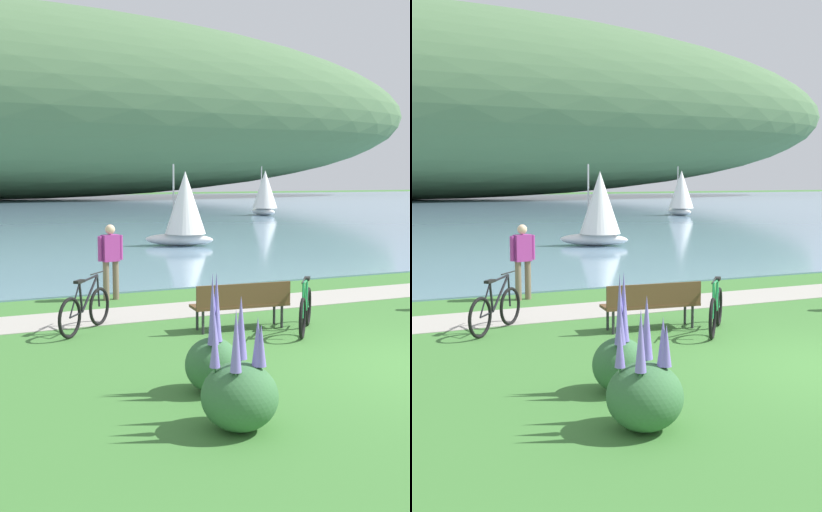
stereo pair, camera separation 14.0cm
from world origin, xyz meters
TOP-DOWN VIEW (x-y plane):
  - bay_water at (0.00, 47.57)m, footprint 180.00×80.00m
  - shoreline_path at (0.00, 5.22)m, footprint 60.00×1.50m
  - park_bench_near_camera at (-1.53, 3.15)m, footprint 1.83×0.63m
  - bicycle_leaning_near_bench at (-0.53, 2.57)m, footprint 1.13×1.44m
  - bicycle_beside_path at (-4.16, 4.16)m, footprint 1.24×1.34m
  - person_at_shoreline at (-2.94, 6.91)m, footprint 0.60×0.29m
  - echium_bush_closest_to_camera at (-3.63, -1.02)m, footprint 0.86×0.86m
  - echium_bush_mid_cluster at (-3.39, 0.25)m, footprint 0.72×0.72m
  - sailboat_nearest_to_shore at (2.69, 16.64)m, footprint 2.75×2.28m
  - sailboat_mid_bay at (15.27, 33.12)m, footprint 1.83×2.97m

SIDE VIEW (x-z plane):
  - shoreline_path at x=0.00m, z-range 0.00..0.01m
  - bay_water at x=0.00m, z-range 0.00..0.04m
  - bicycle_leaning_near_bench at x=-0.53m, z-range -0.11..0.90m
  - bicycle_beside_path at x=-4.16m, z-range -0.11..0.90m
  - echium_bush_closest_to_camera at x=-3.63m, z-range -0.30..1.16m
  - echium_bush_mid_cluster at x=-3.39m, z-range -0.33..1.24m
  - park_bench_near_camera at x=-1.53m, z-range 0.08..0.96m
  - person_at_shoreline at x=-2.94m, z-range 0.12..1.83m
  - sailboat_nearest_to_shore at x=2.69m, z-range -0.05..3.16m
  - sailboat_mid_bay at x=15.27m, z-range -0.06..3.38m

